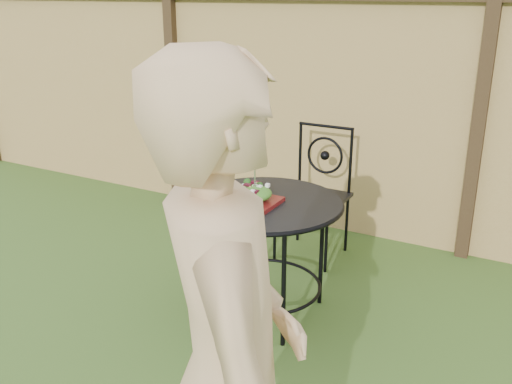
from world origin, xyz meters
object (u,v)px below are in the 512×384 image
patio_chair (316,189)px  salad_plate (253,202)px  patio_table (264,223)px  diner (229,379)px

patio_chair → salad_plate: patio_chair is taller
patio_table → diner: (0.76, -1.63, 0.30)m
patio_table → salad_plate: 0.17m
patio_table → diner: diner is taller
diner → salad_plate: size_ratio=6.53×
salad_plate → patio_table: bearing=67.9°
patio_chair → salad_plate: bearing=-87.8°
patio_chair → diner: diner is taller
patio_table → patio_chair: size_ratio=0.97×
salad_plate → patio_chair: bearing=92.2°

